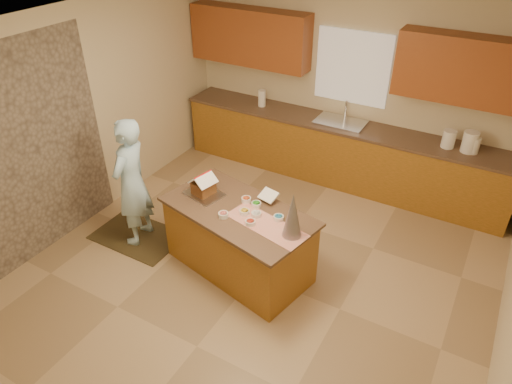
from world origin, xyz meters
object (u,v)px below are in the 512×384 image
at_px(tinsel_tree, 293,215).
at_px(boy, 132,183).
at_px(island_base, 239,241).
at_px(gingerbread_house, 203,186).

distance_m(tinsel_tree, boy, 2.09).
height_order(island_base, gingerbread_house, gingerbread_house).
bearing_deg(boy, tinsel_tree, 80.58).
xyz_separation_m(island_base, boy, (-1.38, -0.15, 0.43)).
bearing_deg(tinsel_tree, boy, -178.89).
bearing_deg(gingerbread_house, island_base, -7.37).
relative_size(island_base, boy, 1.00).
xyz_separation_m(tinsel_tree, gingerbread_house, (-1.18, 0.17, -0.13)).
bearing_deg(gingerbread_house, tinsel_tree, -8.26).
bearing_deg(island_base, boy, -161.31).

